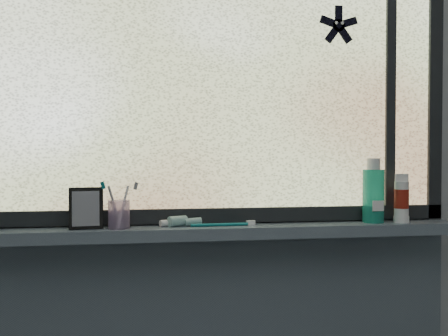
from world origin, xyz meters
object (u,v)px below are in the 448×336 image
vanity_mirror (86,208)px  mouthwash_bottle (373,190)px  toothbrush_cup (119,215)px  cream_tube (401,197)px

vanity_mirror → mouthwash_bottle: bearing=-6.0°
vanity_mirror → toothbrush_cup: (0.10, -0.00, -0.02)m
toothbrush_cup → cream_tube: 0.98m
mouthwash_bottle → cream_tube: 0.10m
vanity_mirror → mouthwash_bottle: size_ratio=0.72×
mouthwash_bottle → toothbrush_cup: bearing=-179.1°
mouthwash_bottle → cream_tube: bearing=-9.6°
toothbrush_cup → cream_tube: bearing=-0.2°
vanity_mirror → cream_tube: bearing=-6.9°
cream_tube → vanity_mirror: bearing=179.6°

